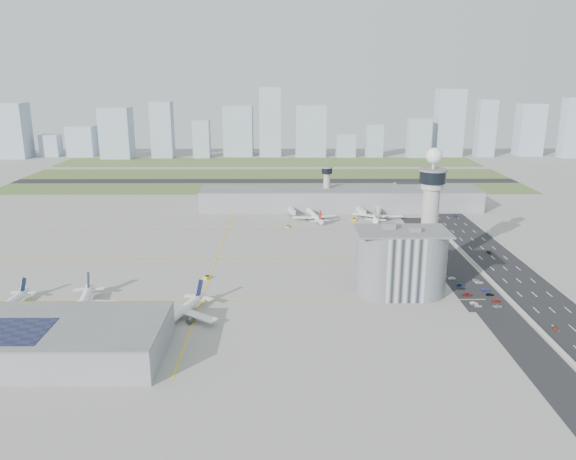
{
  "coord_description": "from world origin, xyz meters",
  "views": [
    {
      "loc": [
        -1.79,
        -267.61,
        99.99
      ],
      "look_at": [
        0.0,
        35.0,
        15.0
      ],
      "focal_mm": 35.0,
      "sensor_mm": 36.0,
      "label": 1
    }
  ],
  "objects_px": {
    "tug_3": "(207,277)",
    "jet_bridge_near_0": "(8,324)",
    "car_lot_7": "(496,301)",
    "airplane_near_c": "(178,308)",
    "car_lot_4": "(461,285)",
    "car_lot_9": "(486,290)",
    "airplane_near_b": "(82,299)",
    "car_hw_1": "(489,252)",
    "admin_building": "(401,262)",
    "car_lot_2": "(467,294)",
    "airplane_near_a": "(4,302)",
    "car_lot_6": "(498,306)",
    "airplane_far_a": "(314,212)",
    "secondary_tower": "(327,184)",
    "jet_bridge_near_2": "(157,324)",
    "car_lot_0": "(478,306)",
    "car_hw_0": "(555,328)",
    "tug_2": "(203,298)",
    "car_lot_3": "(461,288)",
    "tug_4": "(288,226)",
    "control_tower": "(431,206)",
    "jet_bridge_far_0": "(290,210)",
    "car_lot_1": "(474,303)",
    "car_hw_4": "(420,199)",
    "airplane_far_b": "(378,211)",
    "jet_bridge_far_1": "(358,210)",
    "car_lot_5": "(452,278)",
    "tug_0": "(38,307)",
    "jet_bridge_near_1": "(83,324)",
    "car_lot_11": "(476,280)",
    "tug_5": "(354,219)",
    "tug_1": "(95,310)"
  },
  "relations": [
    {
      "from": "tug_4",
      "to": "car_lot_6",
      "type": "bearing_deg",
      "value": -39.09
    },
    {
      "from": "car_lot_0",
      "to": "car_lot_4",
      "type": "height_order",
      "value": "car_lot_4"
    },
    {
      "from": "tug_3",
      "to": "jet_bridge_near_0",
      "type": "bearing_deg",
      "value": 71.13
    },
    {
      "from": "jet_bridge_far_0",
      "to": "car_hw_1",
      "type": "relative_size",
      "value": 3.6
    },
    {
      "from": "car_lot_2",
      "to": "airplane_near_a",
      "type": "bearing_deg",
      "value": 92.36
    },
    {
      "from": "jet_bridge_near_1",
      "to": "car_lot_11",
      "type": "height_order",
      "value": "jet_bridge_near_1"
    },
    {
      "from": "jet_bridge_near_0",
      "to": "admin_building",
      "type": "bearing_deg",
      "value": -66.7
    },
    {
      "from": "car_lot_3",
      "to": "airplane_far_a",
      "type": "bearing_deg",
      "value": 21.62
    },
    {
      "from": "airplane_far_b",
      "to": "car_lot_2",
      "type": "xyz_separation_m",
      "value": [
        18.99,
        -143.57,
        -5.21
      ]
    },
    {
      "from": "car_lot_1",
      "to": "car_lot_4",
      "type": "bearing_deg",
      "value": 3.07
    },
    {
      "from": "secondary_tower",
      "to": "tug_0",
      "type": "relative_size",
      "value": 10.16
    },
    {
      "from": "secondary_tower",
      "to": "airplane_far_a",
      "type": "xyz_separation_m",
      "value": [
        -11.04,
        -34.6,
        -13.56
      ]
    },
    {
      "from": "airplane_near_b",
      "to": "car_hw_1",
      "type": "relative_size",
      "value": 10.56
    },
    {
      "from": "car_lot_0",
      "to": "car_hw_0",
      "type": "bearing_deg",
      "value": -137.57
    },
    {
      "from": "jet_bridge_near_1",
      "to": "car_lot_11",
      "type": "bearing_deg",
      "value": -62.94
    },
    {
      "from": "admin_building",
      "to": "car_lot_5",
      "type": "relative_size",
      "value": 10.78
    },
    {
      "from": "jet_bridge_near_2",
      "to": "car_lot_7",
      "type": "height_order",
      "value": "jet_bridge_near_2"
    },
    {
      "from": "car_lot_2",
      "to": "car_lot_6",
      "type": "bearing_deg",
      "value": -148.79
    },
    {
      "from": "secondary_tower",
      "to": "jet_bridge_near_2",
      "type": "bearing_deg",
      "value": -111.47
    },
    {
      "from": "control_tower",
      "to": "jet_bridge_far_0",
      "type": "bearing_deg",
      "value": 119.45
    },
    {
      "from": "airplane_near_b",
      "to": "car_hw_4",
      "type": "bearing_deg",
      "value": 128.37
    },
    {
      "from": "jet_bridge_near_2",
      "to": "tug_4",
      "type": "relative_size",
      "value": 4.86
    },
    {
      "from": "car_lot_6",
      "to": "car_hw_0",
      "type": "bearing_deg",
      "value": -150.84
    },
    {
      "from": "airplane_far_a",
      "to": "car_lot_4",
      "type": "height_order",
      "value": "airplane_far_a"
    },
    {
      "from": "airplane_far_b",
      "to": "car_lot_6",
      "type": "xyz_separation_m",
      "value": [
        28.17,
        -157.35,
        -5.23
      ]
    },
    {
      "from": "jet_bridge_near_0",
      "to": "car_hw_0",
      "type": "distance_m",
      "value": 220.34
    },
    {
      "from": "tug_1",
      "to": "car_lot_2",
      "type": "height_order",
      "value": "tug_1"
    },
    {
      "from": "car_lot_5",
      "to": "tug_0",
      "type": "bearing_deg",
      "value": 93.21
    },
    {
      "from": "car_lot_6",
      "to": "jet_bridge_far_1",
      "type": "bearing_deg",
      "value": 8.11
    },
    {
      "from": "control_tower",
      "to": "tug_2",
      "type": "height_order",
      "value": "control_tower"
    },
    {
      "from": "jet_bridge_near_2",
      "to": "tug_2",
      "type": "bearing_deg",
      "value": -13.72
    },
    {
      "from": "car_lot_2",
      "to": "airplane_near_c",
      "type": "bearing_deg",
      "value": 99.07
    },
    {
      "from": "control_tower",
      "to": "tug_5",
      "type": "height_order",
      "value": "control_tower"
    },
    {
      "from": "airplane_far_a",
      "to": "car_lot_2",
      "type": "relative_size",
      "value": 8.49
    },
    {
      "from": "car_lot_3",
      "to": "car_hw_4",
      "type": "relative_size",
      "value": 1.22
    },
    {
      "from": "car_lot_0",
      "to": "car_lot_2",
      "type": "xyz_separation_m",
      "value": [
        -0.81,
        13.15,
        0.05
      ]
    },
    {
      "from": "tug_0",
      "to": "tug_5",
      "type": "bearing_deg",
      "value": -85.66
    },
    {
      "from": "airplane_near_c",
      "to": "airplane_far_a",
      "type": "relative_size",
      "value": 1.1
    },
    {
      "from": "jet_bridge_near_0",
      "to": "airplane_far_a",
      "type": "bearing_deg",
      "value": -26.8
    },
    {
      "from": "tug_3",
      "to": "car_lot_6",
      "type": "bearing_deg",
      "value": -163.37
    },
    {
      "from": "tug_0",
      "to": "car_hw_4",
      "type": "relative_size",
      "value": 0.97
    },
    {
      "from": "tug_2",
      "to": "tug_4",
      "type": "relative_size",
      "value": 1.13
    },
    {
      "from": "jet_bridge_near_0",
      "to": "car_lot_1",
      "type": "distance_m",
      "value": 197.64
    },
    {
      "from": "control_tower",
      "to": "car_hw_4",
      "type": "height_order",
      "value": "control_tower"
    },
    {
      "from": "car_hw_1",
      "to": "jet_bridge_far_1",
      "type": "bearing_deg",
      "value": 123.56
    },
    {
      "from": "airplane_far_a",
      "to": "tug_3",
      "type": "relative_size",
      "value": 11.23
    },
    {
      "from": "tug_2",
      "to": "car_lot_3",
      "type": "bearing_deg",
      "value": -157.5
    },
    {
      "from": "car_lot_7",
      "to": "airplane_near_c",
      "type": "bearing_deg",
      "value": 102.06
    },
    {
      "from": "car_lot_4",
      "to": "car_lot_9",
      "type": "xyz_separation_m",
      "value": [
        9.64,
        -6.79,
        0.02
      ]
    },
    {
      "from": "airplane_far_a",
      "to": "car_lot_3",
      "type": "xyz_separation_m",
      "value": [
        63.8,
        -132.42,
        -4.67
      ]
    }
  ]
}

